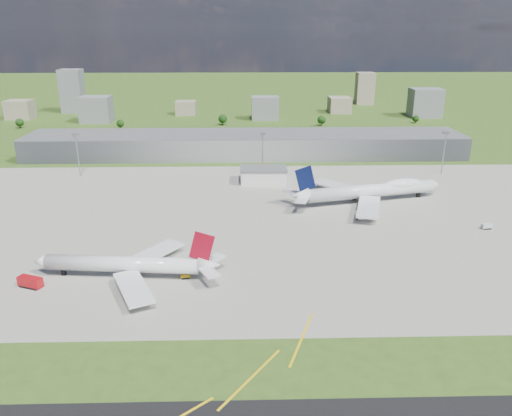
{
  "coord_description": "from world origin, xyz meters",
  "views": [
    {
      "loc": [
        -1.43,
        -177.08,
        84.52
      ],
      "look_at": [
        3.96,
        31.14,
        9.0
      ],
      "focal_mm": 35.0,
      "sensor_mm": 36.0,
      "label": 1
    }
  ],
  "objects_px": {
    "fire_truck": "(30,282)",
    "tug_yellow": "(186,276)",
    "airliner_blue_quad": "(371,191)",
    "van_white_far": "(487,227)",
    "airliner_red_twin": "(129,265)",
    "van_white_near": "(359,216)"
  },
  "relations": [
    {
      "from": "fire_truck",
      "to": "airliner_red_twin",
      "type": "bearing_deg",
      "value": 32.39
    },
    {
      "from": "tug_yellow",
      "to": "van_white_near",
      "type": "distance_m",
      "value": 94.7
    },
    {
      "from": "tug_yellow",
      "to": "van_white_far",
      "type": "xyz_separation_m",
      "value": [
        129.02,
        43.15,
        0.3
      ]
    },
    {
      "from": "airliner_red_twin",
      "to": "tug_yellow",
      "type": "bearing_deg",
      "value": -178.66
    },
    {
      "from": "airliner_blue_quad",
      "to": "van_white_near",
      "type": "relative_size",
      "value": 14.35
    },
    {
      "from": "fire_truck",
      "to": "airliner_blue_quad",
      "type": "bearing_deg",
      "value": 53.14
    },
    {
      "from": "airliner_red_twin",
      "to": "van_white_far",
      "type": "height_order",
      "value": "airliner_red_twin"
    },
    {
      "from": "airliner_blue_quad",
      "to": "van_white_near",
      "type": "distance_m",
      "value": 26.44
    },
    {
      "from": "tug_yellow",
      "to": "van_white_far",
      "type": "relative_size",
      "value": 0.75
    },
    {
      "from": "airliner_blue_quad",
      "to": "fire_truck",
      "type": "bearing_deg",
      "value": -162.04
    },
    {
      "from": "van_white_near",
      "to": "van_white_far",
      "type": "height_order",
      "value": "van_white_near"
    },
    {
      "from": "fire_truck",
      "to": "tug_yellow",
      "type": "height_order",
      "value": "fire_truck"
    },
    {
      "from": "airliner_blue_quad",
      "to": "van_white_far",
      "type": "relative_size",
      "value": 17.08
    },
    {
      "from": "airliner_red_twin",
      "to": "van_white_near",
      "type": "height_order",
      "value": "airliner_red_twin"
    },
    {
      "from": "van_white_far",
      "to": "airliner_red_twin",
      "type": "bearing_deg",
      "value": -173.46
    },
    {
      "from": "airliner_red_twin",
      "to": "fire_truck",
      "type": "distance_m",
      "value": 33.55
    },
    {
      "from": "fire_truck",
      "to": "van_white_near",
      "type": "relative_size",
      "value": 1.59
    },
    {
      "from": "airliner_red_twin",
      "to": "airliner_blue_quad",
      "type": "bearing_deg",
      "value": -137.86
    },
    {
      "from": "fire_truck",
      "to": "tug_yellow",
      "type": "distance_m",
      "value": 53.04
    },
    {
      "from": "van_white_near",
      "to": "van_white_far",
      "type": "relative_size",
      "value": 1.19
    },
    {
      "from": "fire_truck",
      "to": "tug_yellow",
      "type": "xyz_separation_m",
      "value": [
        52.79,
        5.01,
        -0.98
      ]
    },
    {
      "from": "airliner_blue_quad",
      "to": "tug_yellow",
      "type": "distance_m",
      "value": 118.47
    }
  ]
}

